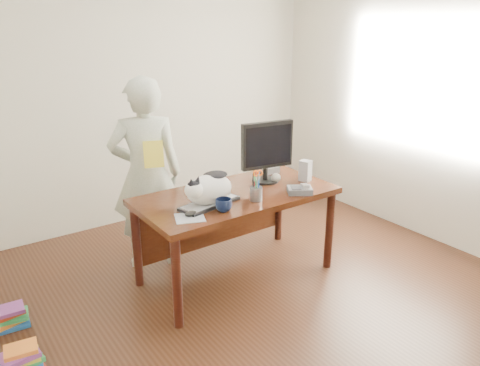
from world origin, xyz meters
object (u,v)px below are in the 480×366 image
(keyboard, at_px, (210,203))
(person, at_px, (146,175))
(baseball, at_px, (276,178))
(coffee_mug, at_px, (224,205))
(mouse, at_px, (191,214))
(book_stack, at_px, (213,182))
(cat, at_px, (208,188))
(monitor, at_px, (267,149))
(phone, at_px, (300,190))
(book_pile_a, at_px, (22,361))
(book_pile_b, at_px, (10,317))
(pen_cup, at_px, (256,192))
(speaker, at_px, (305,171))
(calculator, at_px, (267,168))
(desk, at_px, (231,207))

(keyboard, relative_size, person, 0.31)
(baseball, bearing_deg, coffee_mug, -158.81)
(mouse, bearing_deg, book_stack, 65.55)
(person, bearing_deg, coffee_mug, 124.14)
(cat, bearing_deg, monitor, 0.98)
(cat, distance_m, coffee_mug, 0.18)
(phone, relative_size, book_pile_a, 0.88)
(book_pile_b, bearing_deg, pen_cup, -17.88)
(phone, bearing_deg, person, 168.11)
(cat, bearing_deg, keyboard, 8.36)
(phone, bearing_deg, monitor, 131.61)
(speaker, distance_m, book_pile_b, 2.54)
(keyboard, relative_size, mouse, 4.81)
(coffee_mug, bearing_deg, mouse, 167.02)
(pen_cup, bearing_deg, mouse, 178.43)
(cat, height_order, baseball, cat)
(coffee_mug, relative_size, person, 0.07)
(mouse, height_order, person, person)
(baseball, bearing_deg, calculator, 66.28)
(coffee_mug, xyz_separation_m, phone, (0.71, -0.04, -0.02))
(phone, relative_size, book_stack, 1.13)
(cat, distance_m, baseball, 0.77)
(keyboard, bearing_deg, person, 90.95)
(desk, relative_size, coffee_mug, 13.01)
(phone, bearing_deg, pen_cup, -158.49)
(book_pile_b, bearing_deg, calculator, -1.04)
(desk, bearing_deg, keyboard, -150.99)
(monitor, height_order, pen_cup, monitor)
(pen_cup, relative_size, mouse, 2.27)
(pen_cup, relative_size, book_stack, 1.17)
(pen_cup, bearing_deg, monitor, 41.22)
(monitor, relative_size, speaker, 2.91)
(calculator, bearing_deg, monitor, -124.11)
(monitor, height_order, book_stack, monitor)
(desk, height_order, phone, phone)
(cat, distance_m, pen_cup, 0.39)
(book_stack, height_order, calculator, book_stack)
(desk, relative_size, keyboard, 3.09)
(cat, bearing_deg, desk, 15.56)
(cat, relative_size, book_stack, 2.27)
(phone, bearing_deg, mouse, -152.39)
(desk, relative_size, person, 0.96)
(desk, height_order, coffee_mug, coffee_mug)
(book_stack, bearing_deg, coffee_mug, -110.54)
(coffee_mug, relative_size, baseball, 1.53)
(mouse, bearing_deg, cat, 47.47)
(monitor, distance_m, book_pile_a, 2.34)
(desk, xyz_separation_m, keyboard, (-0.31, -0.17, 0.16))
(desk, bearing_deg, mouse, -152.42)
(mouse, bearing_deg, phone, 15.93)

